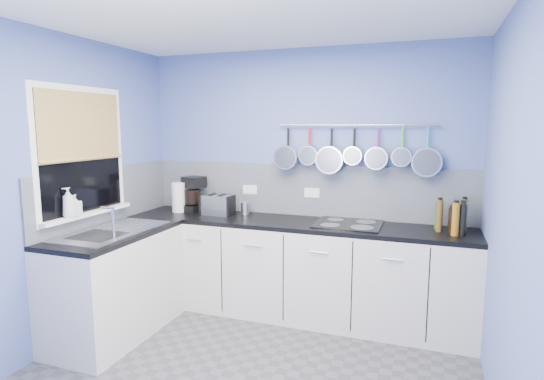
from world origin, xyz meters
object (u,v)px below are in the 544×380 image
Objects in this scene: paper_towel at (178,197)px; canister at (245,208)px; coffee_maker at (193,194)px; toaster at (217,205)px; soap_bottle_a at (68,202)px; soap_bottle_b at (75,205)px; hob at (348,224)px.

paper_towel reaches higher than canister.
coffee_maker is 1.17× the size of toaster.
coffee_maker reaches higher than paper_towel.
canister is (0.69, 0.10, -0.09)m from paper_towel.
toaster is 2.51× the size of canister.
soap_bottle_a is at bearing -128.05° from canister.
paper_towel is at bearing -130.23° from coffee_maker.
coffee_maker is at bearing 70.54° from soap_bottle_b.
soap_bottle_b is 1.13m from paper_towel.
soap_bottle_a is 1.20m from paper_towel.
soap_bottle_b is at bearing -94.54° from coffee_maker.
coffee_maker reaches higher than hob.
paper_towel is (0.29, 1.09, -0.09)m from soap_bottle_b.
soap_bottle_b is 1.55m from canister.
canister is 0.21× the size of hob.
hob is (1.31, -0.01, -0.09)m from toaster.
toaster is at bearing -159.00° from canister.
toaster is at bearing 57.89° from soap_bottle_a.
soap_bottle_b is (0.00, 0.07, -0.03)m from soap_bottle_a.
hob is at bearing 27.89° from soap_bottle_b.
paper_towel is 0.99× the size of toaster.
hob is at bearing -0.28° from paper_towel.
canister is at bearing 173.85° from hob.
canister is at bearing 50.37° from soap_bottle_b.
coffee_maker is 1.63m from hob.
soap_bottle_b is at bearing -152.11° from hob.
paper_towel is 1.75m from hob.
canister is (0.98, 1.19, -0.18)m from soap_bottle_b.
paper_towel is at bearing -171.45° from canister.
canister reaches higher than hob.
canister is (0.26, 0.10, -0.04)m from toaster.
soap_bottle_b is at bearing -105.00° from paper_towel.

